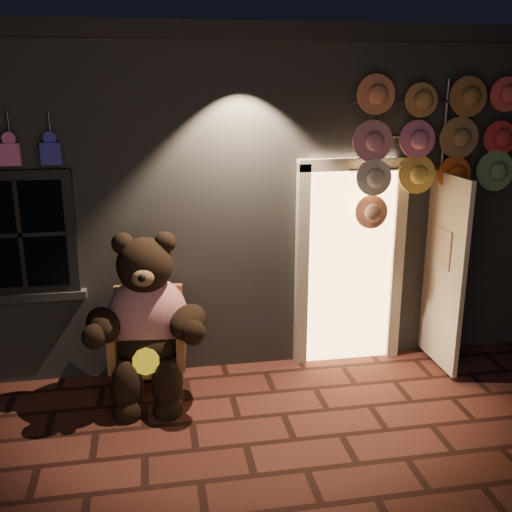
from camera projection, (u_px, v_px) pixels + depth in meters
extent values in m
plane|color=#592922|center=(246.00, 445.00, 5.01)|extent=(60.00, 60.00, 0.00)
cube|color=slate|center=(199.00, 177.00, 8.33)|extent=(7.00, 5.00, 3.30)
cube|color=black|center=(196.00, 46.00, 7.85)|extent=(7.30, 5.30, 0.16)
cube|color=black|center=(21.00, 234.00, 5.63)|extent=(1.00, 0.10, 1.20)
cube|color=black|center=(21.00, 234.00, 5.61)|extent=(0.82, 0.06, 1.02)
cube|color=slate|center=(28.00, 296.00, 5.81)|extent=(1.10, 0.14, 0.08)
cube|color=#FFC572|center=(348.00, 266.00, 6.35)|extent=(0.92, 0.10, 2.10)
cube|color=beige|center=(302.00, 269.00, 6.22)|extent=(0.12, 0.12, 2.20)
cube|color=beige|center=(396.00, 264.00, 6.40)|extent=(0.12, 0.12, 2.20)
cube|color=beige|center=(354.00, 164.00, 6.01)|extent=(1.16, 0.12, 0.12)
cube|color=beige|center=(444.00, 272.00, 6.14)|extent=(0.05, 0.80, 2.00)
cube|color=pink|center=(10.00, 154.00, 5.35)|extent=(0.18, 0.07, 0.20)
cylinder|color=#59595E|center=(9.00, 125.00, 5.34)|extent=(0.02, 0.02, 0.25)
cube|color=#3331AE|center=(51.00, 154.00, 5.41)|extent=(0.18, 0.07, 0.20)
cylinder|color=#59595E|center=(49.00, 125.00, 5.40)|extent=(0.02, 0.02, 0.25)
cube|color=olive|center=(149.00, 360.00, 5.76)|extent=(0.71, 0.66, 0.09)
cube|color=olive|center=(150.00, 317.00, 5.94)|extent=(0.67, 0.13, 0.66)
cube|color=olive|center=(115.00, 344.00, 5.66)|extent=(0.12, 0.57, 0.38)
cube|color=olive|center=(181.00, 341.00, 5.72)|extent=(0.12, 0.57, 0.38)
cylinder|color=olive|center=(117.00, 393.00, 5.54)|extent=(0.05, 0.05, 0.30)
cylinder|color=olive|center=(179.00, 390.00, 5.59)|extent=(0.05, 0.05, 0.30)
cylinder|color=olive|center=(124.00, 367.00, 6.04)|extent=(0.05, 0.05, 0.30)
cylinder|color=olive|center=(180.00, 365.00, 6.10)|extent=(0.05, 0.05, 0.30)
ellipsoid|color=red|center=(148.00, 317.00, 5.71)|extent=(0.82, 0.67, 0.81)
ellipsoid|color=black|center=(149.00, 343.00, 5.69)|extent=(0.67, 0.59, 0.38)
sphere|color=black|center=(145.00, 265.00, 5.51)|extent=(0.56, 0.56, 0.52)
sphere|color=black|center=(123.00, 243.00, 5.46)|extent=(0.20, 0.20, 0.20)
sphere|color=black|center=(165.00, 242.00, 5.50)|extent=(0.20, 0.20, 0.20)
ellipsoid|color=olive|center=(143.00, 278.00, 5.29)|extent=(0.21, 0.16, 0.16)
ellipsoid|color=black|center=(103.00, 325.00, 5.43)|extent=(0.42, 0.59, 0.29)
ellipsoid|color=black|center=(188.00, 322.00, 5.50)|extent=(0.49, 0.60, 0.29)
ellipsoid|color=black|center=(127.00, 387.00, 5.42)|extent=(0.29, 0.29, 0.50)
ellipsoid|color=black|center=(167.00, 385.00, 5.46)|extent=(0.29, 0.29, 0.50)
sphere|color=black|center=(128.00, 411.00, 5.42)|extent=(0.27, 0.27, 0.27)
sphere|color=black|center=(168.00, 409.00, 5.45)|extent=(0.27, 0.27, 0.27)
cylinder|color=yellow|center=(146.00, 361.00, 5.37)|extent=(0.26, 0.12, 0.24)
cylinder|color=#59595E|center=(436.00, 225.00, 6.29)|extent=(0.04, 0.04, 2.96)
cylinder|color=#59595E|center=(417.00, 102.00, 5.86)|extent=(1.31, 0.03, 0.03)
cylinder|color=#59595E|center=(415.00, 136.00, 5.95)|extent=(1.31, 0.03, 0.03)
cylinder|color=#59595E|center=(412.00, 169.00, 6.04)|extent=(1.31, 0.03, 0.03)
cylinder|color=#E9885C|center=(377.00, 96.00, 5.72)|extent=(0.37, 0.11, 0.38)
cylinder|color=#BD8749|center=(422.00, 96.00, 5.76)|extent=(0.37, 0.11, 0.38)
cylinder|color=#9F6C36|center=(465.00, 96.00, 5.81)|extent=(0.37, 0.11, 0.38)
cylinder|color=#EE5450|center=(503.00, 96.00, 5.94)|extent=(0.37, 0.11, 0.38)
cylinder|color=pink|center=(376.00, 137.00, 5.79)|extent=(0.37, 0.11, 0.38)
cylinder|color=pink|center=(420.00, 137.00, 5.84)|extent=(0.37, 0.11, 0.38)
cylinder|color=#9C7B4B|center=(458.00, 136.00, 5.97)|extent=(0.37, 0.11, 0.38)
cylinder|color=red|center=(500.00, 135.00, 6.02)|extent=(0.37, 0.11, 0.38)
cylinder|color=#F0E4C7|center=(375.00, 177.00, 5.87)|extent=(0.37, 0.11, 0.38)
cylinder|color=#F3CC52|center=(414.00, 175.00, 6.00)|extent=(0.37, 0.11, 0.38)
cylinder|color=orange|center=(456.00, 174.00, 6.05)|extent=(0.37, 0.11, 0.38)
cylinder|color=#75A767|center=(497.00, 174.00, 6.10)|extent=(0.37, 0.11, 0.38)
cylinder|color=tan|center=(371.00, 214.00, 6.04)|extent=(0.37, 0.11, 0.38)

